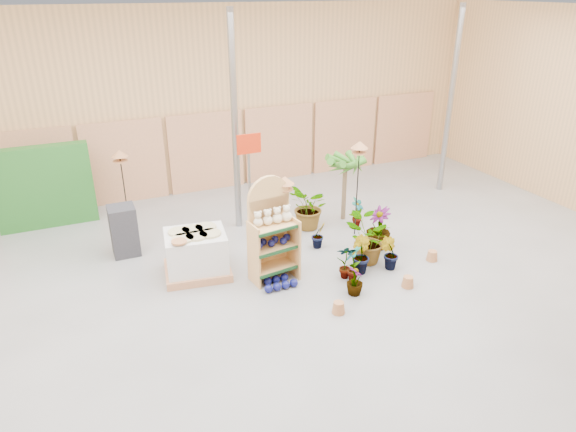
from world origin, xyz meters
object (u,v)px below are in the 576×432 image
(pallet_stack, at_px, (196,254))
(bird_table_front, at_px, (285,183))
(display_shelf, at_px, (271,233))
(potted_plant_2, at_px, (367,240))

(pallet_stack, xyz_separation_m, bird_table_front, (1.58, -0.40, 1.26))
(display_shelf, height_order, pallet_stack, display_shelf)
(display_shelf, distance_m, bird_table_front, 0.90)
(pallet_stack, relative_size, potted_plant_2, 1.39)
(display_shelf, relative_size, bird_table_front, 1.06)
(bird_table_front, distance_m, potted_plant_2, 1.97)
(potted_plant_2, bearing_deg, display_shelf, 171.81)
(pallet_stack, bearing_deg, bird_table_front, -5.75)
(bird_table_front, bearing_deg, potted_plant_2, -17.64)
(potted_plant_2, bearing_deg, pallet_stack, 164.10)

